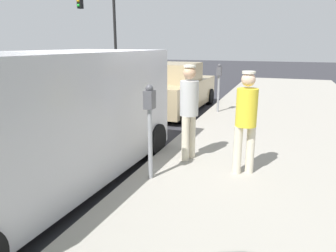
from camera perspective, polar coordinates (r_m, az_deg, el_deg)
name	(u,v)px	position (r m, az deg, el deg)	size (l,w,h in m)	color
ground_plane	(108,158)	(6.59, -10.88, -5.71)	(80.00, 80.00, 0.00)	#2D2D33
sidewalk_slab	(290,179)	(5.72, 21.28, -8.90)	(5.00, 32.00, 0.15)	#9E998E
parking_meter_near	(150,116)	(4.87, -3.32, 1.79)	(0.14, 0.18, 1.52)	gray
parking_meter_far	(219,80)	(10.12, 9.20, 8.31)	(0.14, 0.18, 1.52)	gray
pedestrian_in_gray	(189,106)	(5.76, 3.84, 3.58)	(0.34, 0.35, 1.75)	beige
pedestrian_in_yellow	(246,116)	(5.24, 13.96, 1.68)	(0.34, 0.34, 1.70)	beige
parked_van	(44,119)	(5.17, -21.58, 1.23)	(2.27, 5.26, 2.15)	#BCBCC1
parked_sedan_ahead	(173,89)	(10.88, 0.99, 6.63)	(2.03, 4.44, 1.65)	tan
traffic_light_corner	(101,21)	(19.26, -11.97, 18.06)	(2.48, 0.42, 5.20)	black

